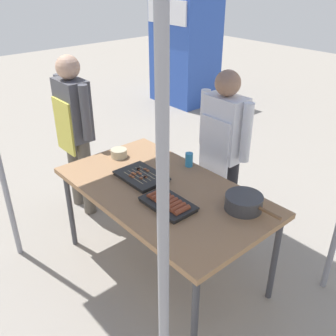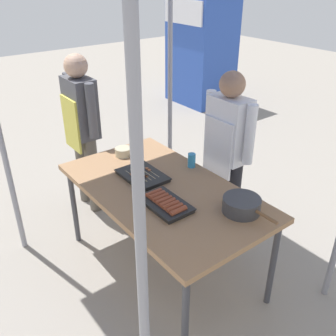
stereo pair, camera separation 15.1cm
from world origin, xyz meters
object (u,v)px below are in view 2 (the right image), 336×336
object	(u,v)px
stall_table	(163,195)
tray_grilled_sausages	(166,203)
tray_meat_skewers	(142,176)
neighbor_stall_left	(201,46)
customer_nearby	(82,123)
vendor_woman	(227,146)
condiment_bowl	(123,152)
cooking_wok	(242,205)
drink_cup_near_edge	(192,160)

from	to	relation	value
stall_table	tray_grilled_sausages	world-z (taller)	tray_grilled_sausages
tray_meat_skewers	neighbor_stall_left	xyz separation A→B (m)	(-2.81, 3.09, 0.19)
customer_nearby	vendor_woman	bearing A→B (deg)	33.04
condiment_bowl	customer_nearby	distance (m)	0.58
cooking_wok	customer_nearby	xyz separation A→B (m)	(-1.74, -0.27, 0.08)
stall_table	cooking_wok	world-z (taller)	cooking_wok
cooking_wok	neighbor_stall_left	xyz separation A→B (m)	(-3.57, 2.83, 0.15)
tray_meat_skewers	customer_nearby	xyz separation A→B (m)	(-0.98, -0.01, 0.12)
vendor_woman	neighbor_stall_left	distance (m)	3.79
stall_table	tray_grilled_sausages	bearing A→B (deg)	-31.49
condiment_bowl	drink_cup_near_edge	distance (m)	0.60
condiment_bowl	customer_nearby	bearing A→B (deg)	-171.28
drink_cup_near_edge	neighbor_stall_left	bearing A→B (deg)	137.18
stall_table	tray_grilled_sausages	xyz separation A→B (m)	(0.20, -0.12, 0.08)
tray_grilled_sausages	neighbor_stall_left	world-z (taller)	neighbor_stall_left
drink_cup_near_edge	neighbor_stall_left	xyz separation A→B (m)	(-2.90, 2.69, 0.15)
stall_table	cooking_wok	distance (m)	0.60
cooking_wok	customer_nearby	world-z (taller)	customer_nearby
tray_grilled_sausages	tray_meat_skewers	xyz separation A→B (m)	(-0.41, 0.09, -0.01)
customer_nearby	stall_table	bearing A→B (deg)	1.57
tray_grilled_sausages	customer_nearby	distance (m)	1.40
customer_nearby	neighbor_stall_left	size ratio (longest dim) A/B	0.79
vendor_woman	tray_meat_skewers	bearing A→B (deg)	78.00
vendor_woman	customer_nearby	size ratio (longest dim) A/B	0.98
stall_table	vendor_woman	size ratio (longest dim) A/B	1.08
tray_grilled_sausages	drink_cup_near_edge	distance (m)	0.60
customer_nearby	neighbor_stall_left	bearing A→B (deg)	120.57
cooking_wok	drink_cup_near_edge	distance (m)	0.68
drink_cup_near_edge	cooking_wok	bearing A→B (deg)	-12.39
cooking_wok	customer_nearby	bearing A→B (deg)	-171.24
tray_meat_skewers	drink_cup_near_edge	distance (m)	0.42
tray_meat_skewers	drink_cup_near_edge	size ratio (longest dim) A/B	3.34
condiment_bowl	drink_cup_near_edge	size ratio (longest dim) A/B	1.19
tray_meat_skewers	neighbor_stall_left	distance (m)	4.18
tray_grilled_sausages	drink_cup_near_edge	bearing A→B (deg)	122.73
vendor_woman	cooking_wok	bearing A→B (deg)	142.27
neighbor_stall_left	condiment_bowl	bearing A→B (deg)	-51.46
cooking_wok	vendor_woman	size ratio (longest dim) A/B	0.28
tray_grilled_sausages	tray_meat_skewers	bearing A→B (deg)	167.29
cooking_wok	drink_cup_near_edge	bearing A→B (deg)	167.61
customer_nearby	cooking_wok	bearing A→B (deg)	8.76
neighbor_stall_left	tray_grilled_sausages	bearing A→B (deg)	-44.70
vendor_woman	neighbor_stall_left	world-z (taller)	neighbor_stall_left
condiment_bowl	drink_cup_near_edge	world-z (taller)	drink_cup_near_edge
drink_cup_near_edge	neighbor_stall_left	distance (m)	3.95
tray_grilled_sausages	tray_meat_skewers	size ratio (longest dim) A/B	0.96
stall_table	condiment_bowl	xyz separation A→B (m)	(-0.63, 0.05, 0.09)
cooking_wok	neighbor_stall_left	size ratio (longest dim) A/B	0.21
drink_cup_near_edge	tray_grilled_sausages	bearing A→B (deg)	-57.27
tray_meat_skewers	drink_cup_near_edge	world-z (taller)	drink_cup_near_edge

